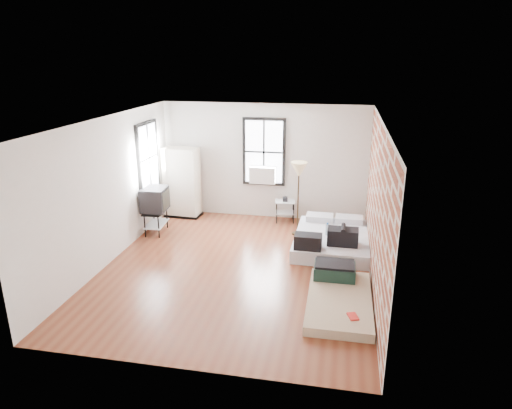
% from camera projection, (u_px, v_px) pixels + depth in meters
% --- Properties ---
extents(ground, '(6.00, 6.00, 0.00)m').
position_uv_depth(ground, '(237.00, 268.00, 8.72)').
color(ground, '#622B19').
rests_on(ground, ground).
extents(room_shell, '(5.02, 6.02, 2.80)m').
position_uv_depth(room_shell, '(252.00, 176.00, 8.47)').
color(room_shell, silver).
rests_on(room_shell, ground).
extents(mattress_main, '(1.56, 2.10, 0.67)m').
position_uv_depth(mattress_main, '(332.00, 239.00, 9.61)').
color(mattress_main, silver).
rests_on(mattress_main, ground).
extents(mattress_bare, '(1.03, 1.94, 0.42)m').
position_uv_depth(mattress_bare, '(338.00, 293.00, 7.54)').
color(mattress_bare, tan).
rests_on(mattress_bare, ground).
extents(wardrobe, '(0.90, 0.55, 1.73)m').
position_uv_depth(wardrobe, '(182.00, 183.00, 11.28)').
color(wardrobe, black).
rests_on(wardrobe, ground).
extents(side_table, '(0.52, 0.44, 0.62)m').
position_uv_depth(side_table, '(285.00, 205.00, 11.02)').
color(side_table, black).
rests_on(side_table, ground).
extents(floor_lamp, '(0.36, 0.36, 1.67)m').
position_uv_depth(floor_lamp, '(299.00, 173.00, 9.91)').
color(floor_lamp, '#2E220F').
rests_on(floor_lamp, ground).
extents(tv_stand, '(0.58, 0.78, 1.06)m').
position_uv_depth(tv_stand, '(155.00, 201.00, 10.22)').
color(tv_stand, black).
rests_on(tv_stand, ground).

